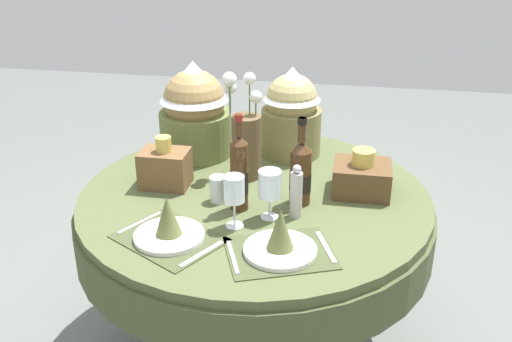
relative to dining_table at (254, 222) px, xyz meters
name	(u,v)px	position (x,y,z in m)	size (l,w,h in m)	color
ground	(255,340)	(0.00, 0.00, -0.60)	(8.00, 8.00, 0.00)	slate
dining_table	(254,222)	(0.00, 0.00, 0.00)	(1.39, 1.39, 0.73)	#4C5633
place_setting_left	(169,227)	(-0.22, -0.38, 0.18)	(0.42, 0.40, 0.16)	#41492B
place_setting_right	(280,241)	(0.16, -0.40, 0.18)	(0.41, 0.37, 0.16)	#41492B
flower_vase	(246,139)	(-0.06, 0.15, 0.29)	(0.16, 0.12, 0.44)	brown
wine_bottle_left	(301,173)	(0.18, -0.05, 0.25)	(0.08, 0.08, 0.34)	#422814
wine_bottle_centre	(239,173)	(-0.03, -0.13, 0.27)	(0.07, 0.07, 0.37)	#422814
wine_glass_left	(234,190)	(-0.02, -0.26, 0.27)	(0.07, 0.07, 0.19)	silver
wine_glass_right	(270,185)	(0.09, -0.18, 0.26)	(0.08, 0.08, 0.18)	silver
tumbler_mid	(218,189)	(-0.12, -0.09, 0.18)	(0.06, 0.06, 0.10)	silver
pepper_mill	(296,193)	(0.18, -0.15, 0.22)	(0.04, 0.04, 0.20)	#B7B2AD
gift_tub_back_left	(194,107)	(-0.33, 0.34, 0.35)	(0.31, 0.31, 0.42)	olive
gift_tub_back_centre	(292,109)	(0.09, 0.42, 0.34)	(0.26, 0.26, 0.40)	olive
woven_basket_side_left	(165,167)	(-0.36, 0.01, 0.21)	(0.19, 0.14, 0.21)	brown
woven_basket_side_right	(362,177)	(0.41, 0.08, 0.20)	(0.22, 0.19, 0.18)	brown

